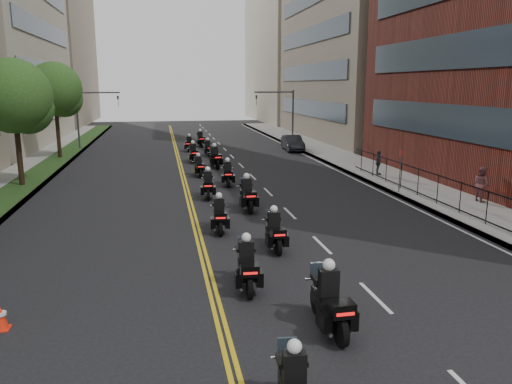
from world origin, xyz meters
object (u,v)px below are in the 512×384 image
motorcycle_4 (219,216)px  motorcycle_6 (208,186)px  motorcycle_8 (199,167)px  motorcycle_9 (215,158)px  motorcycle_12 (189,144)px  motorcycle_5 (247,196)px  motorcycle_2 (247,267)px  motorcycle_10 (193,154)px  pedestrian_b (481,184)px  parked_sedan (293,143)px  pedestrian_c (378,163)px  motorcycle_1 (330,303)px  motorcycle_11 (208,149)px  motorcycle_7 (228,175)px  traffic_cone (1,318)px  motorcycle_13 (200,140)px  motorcycle_3 (275,232)px

motorcycle_4 → motorcycle_6: motorcycle_6 is taller
motorcycle_8 → motorcycle_6: bearing=-95.2°
motorcycle_9 → motorcycle_12: bearing=90.5°
motorcycle_5 → motorcycle_2: bearing=-100.7°
motorcycle_10 → pedestrian_b: (13.83, -17.09, 0.36)m
parked_sedan → pedestrian_c: bearing=-78.1°
motorcycle_1 → motorcycle_9: 25.84m
motorcycle_2 → motorcycle_8: (0.02, 19.50, -0.06)m
motorcycle_11 → parked_sedan: 8.47m
motorcycle_12 → pedestrian_c: bearing=-45.0°
motorcycle_9 → motorcycle_12: (-1.36, 9.90, -0.09)m
motorcycle_5 → pedestrian_b: (12.23, -0.95, 0.33)m
motorcycle_9 → motorcycle_7: bearing=-96.9°
motorcycle_6 → parked_sedan: motorcycle_6 is taller
traffic_cone → motorcycle_13: bearing=77.9°
motorcycle_5 → pedestrian_b: 12.27m
motorcycle_13 → parked_sedan: motorcycle_13 is taller
motorcycle_3 → pedestrian_c: pedestrian_c is taller
parked_sedan → motorcycle_1: bearing=-100.0°
motorcycle_11 → traffic_cone: (-8.19, -30.79, -0.30)m
motorcycle_5 → motorcycle_4: bearing=-118.6°
parked_sedan → motorcycle_2: bearing=-103.9°
motorcycle_7 → motorcycle_13: motorcycle_13 is taller
motorcycle_7 → motorcycle_13: bearing=94.8°
motorcycle_4 → motorcycle_11: (1.70, 23.14, -0.03)m
parked_sedan → motorcycle_4: bearing=-108.1°
pedestrian_b → traffic_cone: bearing=112.1°
motorcycle_7 → pedestrian_c: (10.41, 1.09, 0.28)m
motorcycle_12 → motorcycle_11: bearing=-58.5°
motorcycle_8 → parked_sedan: bearing=45.5°
motorcycle_3 → traffic_cone: motorcycle_3 is taller
motorcycle_3 → motorcycle_7: bearing=91.7°
motorcycle_6 → traffic_cone: bearing=-110.5°
motorcycle_10 → parked_sedan: size_ratio=0.54×
motorcycle_1 → motorcycle_11: bearing=89.0°
motorcycle_4 → traffic_cone: bearing=-127.1°
motorcycle_10 → motorcycle_12: (0.06, 6.96, -0.05)m
parked_sedan → motorcycle_12: bearing=175.9°
motorcycle_3 → motorcycle_7: 12.49m
pedestrian_b → motorcycle_8: bearing=47.9°
motorcycle_7 → motorcycle_12: (-1.41, 16.76, -0.03)m
motorcycle_5 → motorcycle_10: bearing=94.8°
traffic_cone → motorcycle_2: bearing=12.0°
motorcycle_1 → pedestrian_b: bearing=42.5°
motorcycle_7 → pedestrian_c: bearing=10.6°
motorcycle_13 → motorcycle_2: bearing=-95.8°
motorcycle_4 → motorcycle_13: 29.86m
parked_sedan → motorcycle_7: bearing=-114.7°
traffic_cone → motorcycle_3: bearing=30.6°
motorcycle_7 → motorcycle_11: motorcycle_7 is taller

